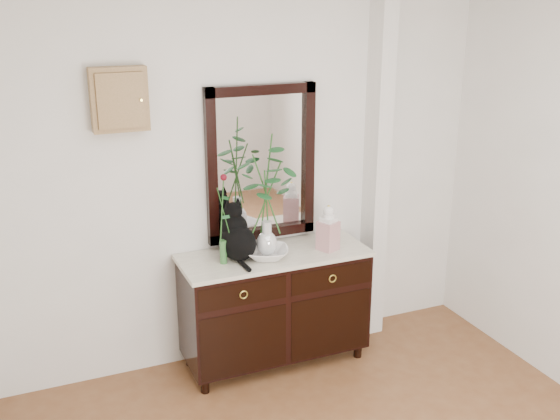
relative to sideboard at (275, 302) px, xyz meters
name	(u,v)px	position (x,y,z in m)	size (l,w,h in m)	color
wall_back	(247,177)	(-0.10, 0.25, 0.88)	(3.60, 0.04, 2.70)	silver
pilaster	(377,166)	(0.90, 0.17, 0.88)	(0.12, 0.20, 2.70)	silver
sideboard	(275,302)	(0.00, 0.00, 0.00)	(1.33, 0.52, 0.82)	black
wall_mirror	(261,164)	(0.00, 0.24, 0.97)	(0.80, 0.06, 1.10)	black
key_cabinet	(119,99)	(-0.95, 0.21, 1.48)	(0.35, 0.10, 0.40)	brown
cat	(238,232)	(-0.26, 0.02, 0.57)	(0.27, 0.34, 0.39)	black
lotus_bowl	(267,253)	(-0.08, -0.06, 0.41)	(0.30, 0.30, 0.07)	silver
vase_branches	(266,195)	(-0.08, -0.06, 0.83)	(0.41, 0.41, 0.86)	silver
bud_vase_rose	(222,219)	(-0.38, -0.03, 0.69)	(0.08, 0.08, 0.63)	#356E33
ginger_jar	(328,227)	(0.38, -0.08, 0.54)	(0.12, 0.12, 0.33)	white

